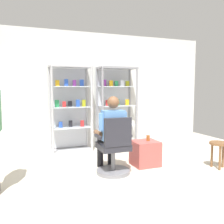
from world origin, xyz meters
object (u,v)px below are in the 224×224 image
object	(u,v)px
display_cabinet_left	(70,108)
tea_glass	(148,138)
seated_shopkeeper	(111,130)
display_cabinet_right	(116,107)
office_chair	(114,151)
wooden_stool	(219,148)
storage_crate	(145,153)

from	to	relation	value
display_cabinet_left	tea_glass	bearing A→B (deg)	-53.52
seated_shopkeeper	tea_glass	xyz separation A→B (m)	(0.76, 0.08, -0.21)
display_cabinet_right	office_chair	world-z (taller)	display_cabinet_right
seated_shopkeeper	tea_glass	size ratio (longest dim) A/B	12.64
wooden_stool	tea_glass	bearing A→B (deg)	150.21
display_cabinet_right	tea_glass	xyz separation A→B (m)	(0.02, -1.52, -0.46)
display_cabinet_left	storage_crate	size ratio (longest dim) A/B	4.13
seated_shopkeeper	wooden_stool	bearing A→B (deg)	-16.27
seated_shopkeeper	office_chair	bearing A→B (deg)	-90.87
tea_glass	seated_shopkeeper	bearing A→B (deg)	-174.06
seated_shopkeeper	wooden_stool	distance (m)	1.94
storage_crate	wooden_stool	xyz separation A→B (m)	(1.14, -0.61, 0.14)
office_chair	seated_shopkeeper	world-z (taller)	seated_shopkeeper
display_cabinet_right	seated_shopkeeper	xyz separation A→B (m)	(-0.74, -1.60, -0.25)
seated_shopkeeper	storage_crate	distance (m)	0.86
tea_glass	wooden_stool	distance (m)	1.25
wooden_stool	display_cabinet_right	bearing A→B (deg)	117.22
office_chair	tea_glass	xyz separation A→B (m)	(0.76, 0.24, 0.11)
display_cabinet_right	tea_glass	size ratio (longest dim) A/B	18.62
display_cabinet_right	seated_shopkeeper	distance (m)	1.78
display_cabinet_left	wooden_stool	bearing A→B (deg)	-44.16
display_cabinet_left	office_chair	world-z (taller)	display_cabinet_left
display_cabinet_right	tea_glass	bearing A→B (deg)	-89.11
storage_crate	tea_glass	size ratio (longest dim) A/B	4.51
display_cabinet_left	wooden_stool	size ratio (longest dim) A/B	4.06
display_cabinet_right	office_chair	bearing A→B (deg)	-112.81
display_cabinet_left	tea_glass	size ratio (longest dim) A/B	18.62
office_chair	wooden_stool	size ratio (longest dim) A/B	2.05
seated_shopkeeper	storage_crate	xyz separation A→B (m)	(0.70, 0.07, -0.48)
tea_glass	wooden_stool	bearing A→B (deg)	-29.79
tea_glass	wooden_stool	size ratio (longest dim) A/B	0.22
seated_shopkeeper	tea_glass	distance (m)	0.79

